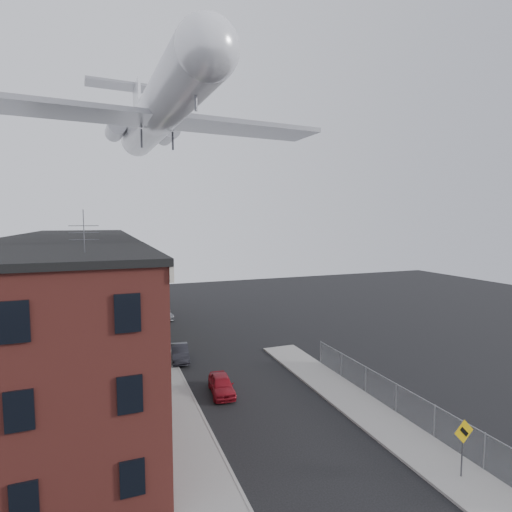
{
  "coord_description": "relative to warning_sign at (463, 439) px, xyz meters",
  "views": [
    {
      "loc": [
        -9.2,
        -13.68,
        11.68
      ],
      "look_at": [
        -0.25,
        9.78,
        9.43
      ],
      "focal_mm": 28.0,
      "sensor_mm": 36.0,
      "label": 1
    }
  ],
  "objects": [
    {
      "name": "row_house_d",
      "position": [
        -17.56,
        38.53,
        3.25
      ],
      "size": [
        11.98,
        7.0,
        10.3
      ],
      "color": "gray",
      "rests_on": "ground"
    },
    {
      "name": "row_house_e",
      "position": [
        -17.56,
        45.53,
        3.25
      ],
      "size": [
        11.98,
        7.0,
        10.3
      ],
      "color": "slate",
      "rests_on": "ground"
    },
    {
      "name": "sidewalk_right",
      "position": [
        -0.1,
        7.03,
        -1.82
      ],
      "size": [
        3.0,
        26.0,
        0.12
      ],
      "primitive_type": "cube",
      "color": "gray",
      "rests_on": "ground"
    },
    {
      "name": "car_near",
      "position": [
        -7.7,
        12.5,
        -1.25
      ],
      "size": [
        1.89,
        3.85,
        1.26
      ],
      "primitive_type": "imported",
      "rotation": [
        0.0,
        0.0,
        -0.11
      ],
      "color": "maroon",
      "rests_on": "ground"
    },
    {
      "name": "airplane",
      "position": [
        -10.22,
        22.7,
        18.87
      ],
      "size": [
        26.79,
        30.59,
        8.86
      ],
      "color": "white",
      "rests_on": "ground"
    },
    {
      "name": "curb_left",
      "position": [
        -9.65,
        25.03,
        -1.81
      ],
      "size": [
        0.15,
        62.0,
        0.14
      ],
      "primitive_type": "cube",
      "color": "gray",
      "rests_on": "ground"
    },
    {
      "name": "warning_sign",
      "position": [
        0.0,
        0.0,
        0.0
      ],
      "size": [
        1.1,
        0.11,
        2.8
      ],
      "color": "#515156",
      "rests_on": "ground"
    },
    {
      "name": "street_tree",
      "position": [
        -10.87,
        28.95,
        1.57
      ],
      "size": [
        3.22,
        3.2,
        5.2
      ],
      "color": "black",
      "rests_on": "ground"
    },
    {
      "name": "car_far",
      "position": [
        -8.62,
        35.15,
        -1.21
      ],
      "size": [
        2.51,
        4.87,
        1.35
      ],
      "primitive_type": "imported",
      "rotation": [
        0.0,
        0.0,
        0.14
      ],
      "color": "slate",
      "rests_on": "ground"
    },
    {
      "name": "curb_right",
      "position": [
        -1.55,
        7.03,
        -1.81
      ],
      "size": [
        0.15,
        26.0,
        0.14
      ],
      "primitive_type": "cube",
      "color": "gray",
      "rests_on": "ground"
    },
    {
      "name": "row_house_c",
      "position": [
        -17.56,
        31.53,
        3.25
      ],
      "size": [
        11.98,
        7.0,
        10.3
      ],
      "color": "slate",
      "rests_on": "ground"
    },
    {
      "name": "ground",
      "position": [
        -5.6,
        1.03,
        -1.88
      ],
      "size": [
        120.0,
        120.0,
        0.0
      ],
      "primitive_type": "plane",
      "color": "black",
      "rests_on": "ground"
    },
    {
      "name": "chainlink_fence",
      "position": [
        1.4,
        6.03,
        -0.89
      ],
      "size": [
        0.06,
        18.06,
        1.9
      ],
      "color": "gray",
      "rests_on": "ground"
    },
    {
      "name": "car_mid",
      "position": [
        -9.2,
        19.95,
        -1.23
      ],
      "size": [
        1.77,
        4.08,
        1.31
      ],
      "primitive_type": "imported",
      "rotation": [
        0.0,
        0.0,
        -0.1
      ],
      "color": "black",
      "rests_on": "ground"
    },
    {
      "name": "row_house_b",
      "position": [
        -17.56,
        24.53,
        3.25
      ],
      "size": [
        11.98,
        7.0,
        10.3
      ],
      "color": "gray",
      "rests_on": "ground"
    },
    {
      "name": "utility_pole",
      "position": [
        -11.2,
        19.03,
        2.79
      ],
      "size": [
        1.8,
        0.26,
        9.0
      ],
      "color": "black",
      "rests_on": "ground"
    },
    {
      "name": "row_house_a",
      "position": [
        -17.56,
        17.53,
        3.25
      ],
      "size": [
        11.98,
        7.0,
        10.3
      ],
      "color": "slate",
      "rests_on": "ground"
    },
    {
      "name": "corner_building",
      "position": [
        -17.6,
        8.03,
        3.28
      ],
      "size": [
        10.31,
        12.3,
        12.15
      ],
      "color": "#3E1613",
      "rests_on": "ground"
    },
    {
      "name": "sidewalk_left",
      "position": [
        -11.1,
        25.03,
        -1.82
      ],
      "size": [
        3.0,
        62.0,
        0.12
      ],
      "primitive_type": "cube",
      "color": "gray",
      "rests_on": "ground"
    }
  ]
}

